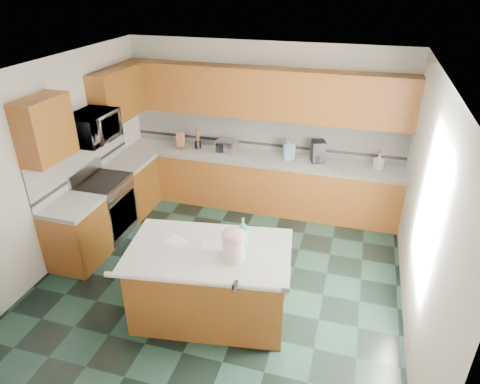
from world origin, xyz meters
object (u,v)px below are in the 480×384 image
(knife_block, at_px, (181,140))
(coffee_maker, at_px, (318,151))
(island_top, at_px, (209,252))
(toaster_oven, at_px, (226,147))
(island_base, at_px, (210,284))
(soap_bottle_island, at_px, (243,233))
(treat_jar, at_px, (234,249))

(knife_block, distance_m, coffee_maker, 2.34)
(island_top, height_order, toaster_oven, toaster_oven)
(island_top, bearing_deg, knife_block, 110.25)
(island_base, relative_size, soap_bottle_island, 4.68)
(island_top, xyz_separation_m, toaster_oven, (-0.67, 2.74, 0.13))
(toaster_oven, bearing_deg, treat_jar, -58.72)
(soap_bottle_island, height_order, coffee_maker, soap_bottle_island)
(treat_jar, relative_size, toaster_oven, 0.73)
(soap_bottle_island, xyz_separation_m, coffee_maker, (0.50, 2.62, -0.01))
(island_top, distance_m, knife_block, 3.12)
(treat_jar, bearing_deg, soap_bottle_island, 56.25)
(island_base, distance_m, toaster_oven, 2.88)
(island_top, distance_m, treat_jar, 0.36)
(toaster_oven, height_order, coffee_maker, coffee_maker)
(soap_bottle_island, relative_size, coffee_maker, 1.06)
(island_base, xyz_separation_m, soap_bottle_island, (0.35, 0.14, 0.67))
(island_top, xyz_separation_m, soap_bottle_island, (0.35, 0.14, 0.21))
(island_base, bearing_deg, treat_jar, -23.37)
(treat_jar, height_order, soap_bottle_island, soap_bottle_island)
(island_top, xyz_separation_m, knife_block, (-1.50, 2.74, 0.16))
(island_base, relative_size, coffee_maker, 4.95)
(island_top, height_order, knife_block, knife_block)
(island_base, bearing_deg, toaster_oven, 95.42)
(knife_block, distance_m, toaster_oven, 0.82)
(island_base, bearing_deg, island_top, -8.43)
(knife_block, relative_size, coffee_maker, 0.73)
(soap_bottle_island, xyz_separation_m, toaster_oven, (-1.02, 2.59, -0.08))
(knife_block, bearing_deg, coffee_maker, -18.56)
(island_base, height_order, soap_bottle_island, soap_bottle_island)
(island_top, relative_size, treat_jar, 7.22)
(knife_block, bearing_deg, treat_jar, -76.63)
(island_base, height_order, island_top, island_top)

